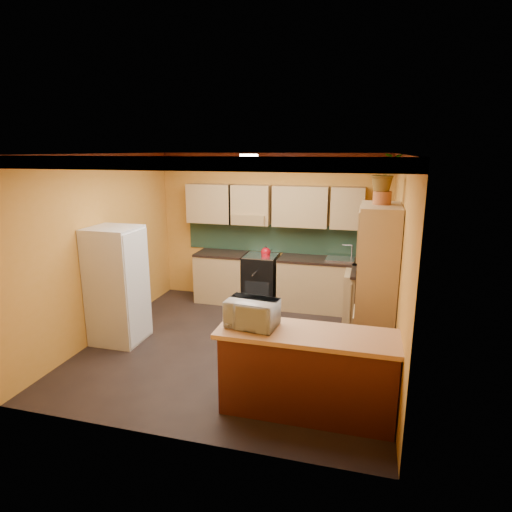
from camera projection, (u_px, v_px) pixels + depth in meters
The scene contains 15 objects.
room_shell at pixel (244, 199), 5.91m from camera, with size 4.24×4.24×2.72m.
base_cabinets_back at pixel (295, 283), 7.61m from camera, with size 3.65×0.60×0.88m, color tan.
countertop_back at pixel (295, 258), 7.50m from camera, with size 3.65×0.62×0.04m, color black.
stove at pixel (261, 280), 7.77m from camera, with size 0.58×0.58×0.91m, color black.
kettle at pixel (266, 252), 7.56m from camera, with size 0.17×0.17×0.18m, color #AC0B15, non-canonical shape.
sink at pixel (340, 259), 7.30m from camera, with size 0.48×0.40×0.03m, color silver.
base_cabinets_right at pixel (370, 301), 6.74m from camera, with size 0.60×0.80×0.88m, color tan.
countertop_right at pixel (372, 273), 6.63m from camera, with size 0.62×0.80×0.04m, color black.
fridge at pixel (117, 285), 6.17m from camera, with size 0.68×0.66×1.70m, color silver.
pantry at pixel (376, 287), 5.46m from camera, with size 0.48×0.90×2.10m, color tan.
fern_pot at pixel (382, 198), 5.23m from camera, with size 0.22×0.22×0.16m, color #964D24.
fern at pixel (384, 172), 5.16m from camera, with size 0.40×0.35×0.45m, color tan.
breakfast_bar at pixel (307, 375), 4.51m from camera, with size 1.80×0.55×0.88m, color #511F13.
bar_top at pixel (308, 334), 4.40m from camera, with size 1.90×0.65×0.05m, color tan.
microwave at pixel (252, 313), 4.51m from camera, with size 0.53×0.36×0.29m, color silver.
Camera 1 is at (1.72, -5.40, 2.75)m, focal length 30.00 mm.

